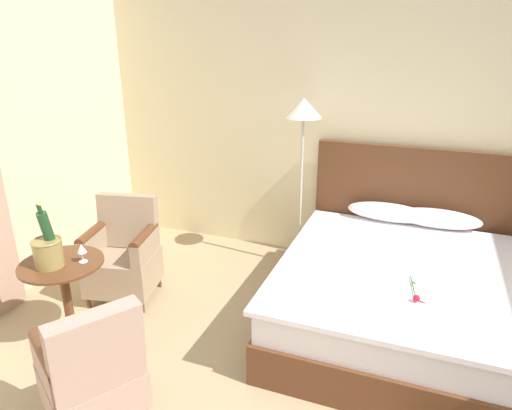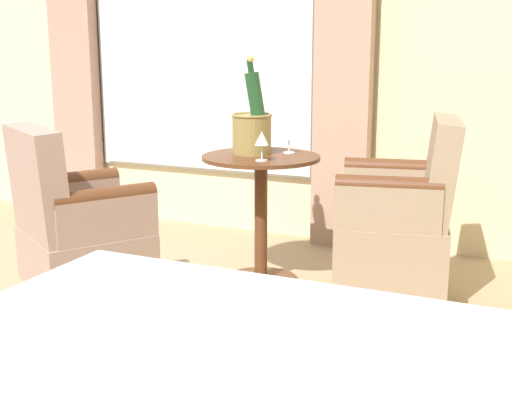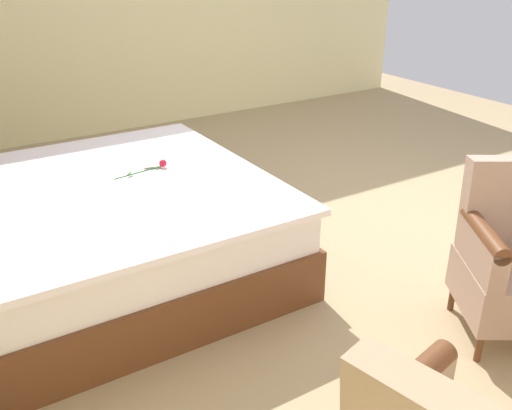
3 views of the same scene
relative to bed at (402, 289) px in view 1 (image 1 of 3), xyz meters
name	(u,v)px [view 1 (image 1 of 3)]	position (x,y,z in m)	size (l,w,h in m)	color
wall_headboard_side	(399,119)	(-0.24, 1.14, 1.21)	(6.51, 0.12, 3.11)	beige
bed	(402,289)	(0.00, 0.00, 0.00)	(1.98, 2.20, 1.32)	brown
floor_lamp_brass	(303,127)	(-1.09, 0.73, 1.15)	(0.35, 0.35, 1.77)	#B6B6A2
side_table_round	(67,297)	(-2.43, -1.19, 0.07)	(0.62, 0.62, 0.71)	brown
champagne_bucket	(48,248)	(-2.47, -1.25, 0.52)	(0.22, 0.22, 0.51)	olive
wine_glass_near_bucket	(82,249)	(-2.29, -1.12, 0.48)	(0.07, 0.07, 0.15)	white
wine_glass_near_edge	(56,243)	(-2.57, -1.08, 0.47)	(0.07, 0.07, 0.14)	white
armchair_by_window	(124,256)	(-2.45, -0.44, 0.07)	(0.69, 0.68, 0.95)	brown
armchair_facing_bed	(93,371)	(-1.67, -1.81, 0.09)	(0.75, 0.74, 0.93)	brown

